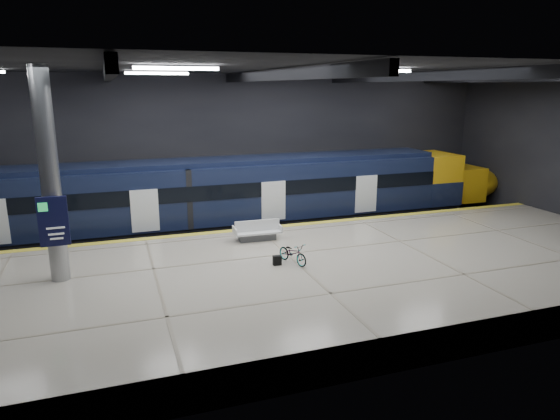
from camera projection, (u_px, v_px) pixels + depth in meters
name	position (u px, v px, depth m)	size (l,w,h in m)	color
ground	(279.00, 272.00, 20.32)	(30.00, 30.00, 0.00)	black
room_shell	(278.00, 130.00, 18.95)	(30.10, 16.10, 8.05)	black
platform	(301.00, 281.00, 17.89)	(30.00, 11.00, 1.10)	#BCAF9F
safety_strip	(259.00, 228.00, 22.58)	(30.00, 0.40, 0.01)	yellow
rails	(244.00, 233.00, 25.35)	(30.00, 1.52, 0.16)	gray
train	(242.00, 196.00, 24.85)	(29.40, 2.84, 3.79)	black
bench	(257.00, 233.00, 20.76)	(1.99, 0.88, 0.87)	#595B60
bicycle	(293.00, 253.00, 18.02)	(0.51, 1.46, 0.77)	#99999E
pannier_bag	(277.00, 260.00, 17.88)	(0.30, 0.18, 0.35)	black
info_column	(50.00, 180.00, 15.77)	(0.90, 0.78, 6.90)	#9EA0A5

